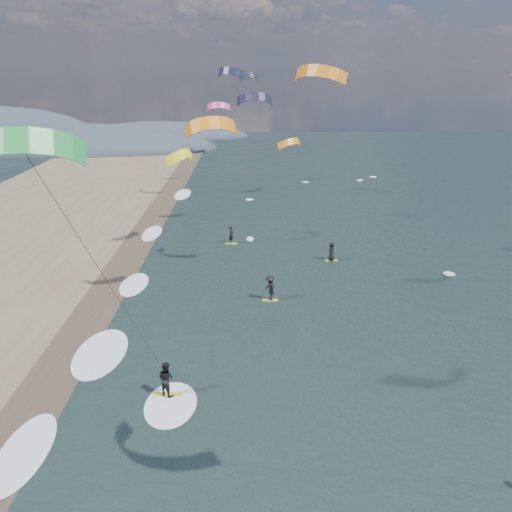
{
  "coord_description": "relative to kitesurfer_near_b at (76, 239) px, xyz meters",
  "views": [
    {
      "loc": [
        -1.2,
        -14.9,
        16.07
      ],
      "look_at": [
        -1.0,
        12.0,
        7.0
      ],
      "focal_mm": 40.0,
      "sensor_mm": 36.0,
      "label": 1
    }
  ],
  "objects": [
    {
      "name": "wet_sand_strip",
      "position": [
        -4.02,
        3.88,
        -9.7
      ],
      "size": [
        3.0,
        240.0,
        0.0
      ],
      "primitive_type": "cube",
      "color": "#382D23",
      "rests_on": "ground"
    },
    {
      "name": "coastal_hills",
      "position": [
        -36.86,
        101.74,
        -9.7
      ],
      "size": [
        80.0,
        41.0,
        15.0
      ],
      "color": "#3D4756",
      "rests_on": "ground"
    },
    {
      "name": "kitesurfer_near_b",
      "position": [
        0.0,
        0.0,
        0.0
      ],
      "size": [
        7.23,
        8.55,
        14.63
      ],
      "color": "yellow",
      "rests_on": "ground"
    },
    {
      "name": "far_kitesurfers",
      "position": [
        9.02,
        21.28,
        -8.8
      ],
      "size": [
        9.89,
        14.66,
        1.86
      ],
      "color": "yellow",
      "rests_on": "ground"
    },
    {
      "name": "bg_kite_field",
      "position": [
        6.56,
        41.25,
        2.7
      ],
      "size": [
        14.14,
        69.81,
        10.0
      ],
      "color": "black",
      "rests_on": "ground"
    },
    {
      "name": "shoreline_surf",
      "position": [
        -2.82,
        8.63,
        -9.7
      ],
      "size": [
        2.4,
        79.4,
        0.11
      ],
      "color": "white",
      "rests_on": "ground"
    }
  ]
}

